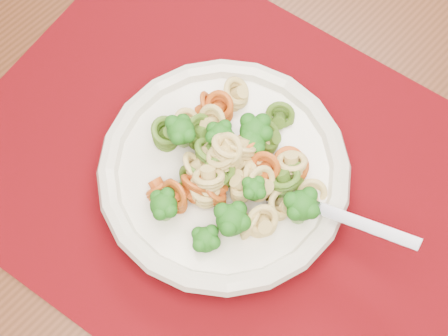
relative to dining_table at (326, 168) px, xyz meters
The scene contains 5 objects.
dining_table is the anchor object (origin of this frame).
placemat 0.16m from the dining_table, 124.48° to the right, with size 0.50×0.39×0.00m, color #58030D.
pasta_bowl 0.18m from the dining_table, 119.13° to the right, with size 0.23×0.23×0.04m.
pasta_broccoli_heap 0.19m from the dining_table, 119.13° to the right, with size 0.20×0.20×0.06m, color tan, non-canonical shape.
fork 0.18m from the dining_table, 97.32° to the right, with size 0.19×0.02×0.01m, color silver, non-canonical shape.
Camera 1 is at (0.09, -0.23, 1.30)m, focal length 50.00 mm.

